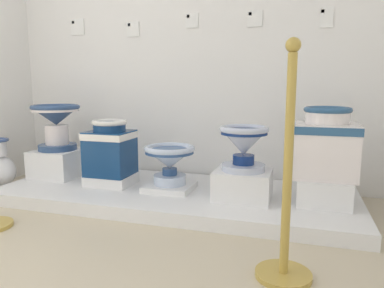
# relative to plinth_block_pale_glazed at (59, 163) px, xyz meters

# --- Properties ---
(display_platform) EXTENTS (2.64, 1.00, 0.09)m
(display_platform) POSITION_rel_plinth_block_pale_glazed_xyz_m (1.08, -0.08, -0.16)
(display_platform) COLOR white
(display_platform) RESTS_ON ground_plane
(plinth_block_pale_glazed) EXTENTS (0.37, 0.38, 0.23)m
(plinth_block_pale_glazed) POSITION_rel_plinth_block_pale_glazed_xyz_m (0.00, 0.00, 0.00)
(plinth_block_pale_glazed) COLOR white
(plinth_block_pale_glazed) RESTS_ON display_platform
(antique_toilet_pale_glazed) EXTENTS (0.40, 0.40, 0.38)m
(antique_toilet_pale_glazed) POSITION_rel_plinth_block_pale_glazed_xyz_m (0.00, 0.00, 0.37)
(antique_toilet_pale_glazed) COLOR #2F4A78
(antique_toilet_pale_glazed) RESTS_ON plinth_block_pale_glazed
(plinth_block_slender_white) EXTENTS (0.35, 0.29, 0.08)m
(plinth_block_slender_white) POSITION_rel_plinth_block_pale_glazed_xyz_m (0.56, -0.10, -0.08)
(plinth_block_slender_white) COLOR white
(plinth_block_slender_white) RESTS_ON display_platform
(antique_toilet_slender_white) EXTENTS (0.34, 0.31, 0.43)m
(antique_toilet_slender_white) POSITION_rel_plinth_block_pale_glazed_xyz_m (0.56, -0.10, 0.18)
(antique_toilet_slender_white) COLOR navy
(antique_toilet_slender_white) RESTS_ON plinth_block_slender_white
(plinth_block_leftmost) EXTENTS (0.34, 0.33, 0.04)m
(plinth_block_leftmost) POSITION_rel_plinth_block_pale_glazed_xyz_m (1.06, -0.11, -0.09)
(plinth_block_leftmost) COLOR white
(plinth_block_leftmost) RESTS_ON display_platform
(antique_toilet_leftmost) EXTENTS (0.38, 0.38, 0.29)m
(antique_toilet_leftmost) POSITION_rel_plinth_block_pale_glazed_xyz_m (1.06, -0.11, 0.12)
(antique_toilet_leftmost) COLOR silver
(antique_toilet_leftmost) RESTS_ON plinth_block_leftmost
(plinth_block_rightmost) EXTENTS (0.38, 0.34, 0.20)m
(plinth_block_rightmost) POSITION_rel_plinth_block_pale_glazed_xyz_m (1.61, -0.16, -0.02)
(plinth_block_rightmost) COLOR white
(plinth_block_rightmost) RESTS_ON display_platform
(antique_toilet_rightmost) EXTENTS (0.33, 0.33, 0.30)m
(antique_toilet_rightmost) POSITION_rel_plinth_block_pale_glazed_xyz_m (1.61, -0.16, 0.27)
(antique_toilet_rightmost) COLOR silver
(antique_toilet_rightmost) RESTS_ON plinth_block_rightmost
(plinth_block_central_ornate) EXTENTS (0.33, 0.38, 0.17)m
(plinth_block_central_ornate) POSITION_rel_plinth_block_pale_glazed_xyz_m (2.13, -0.09, -0.03)
(plinth_block_central_ornate) COLOR white
(plinth_block_central_ornate) RESTS_ON display_platform
(antique_toilet_central_ornate) EXTENTS (0.40, 0.33, 0.46)m
(antique_toilet_central_ornate) POSITION_rel_plinth_block_pale_glazed_xyz_m (2.13, -0.09, 0.29)
(antique_toilet_central_ornate) COLOR white
(antique_toilet_central_ornate) RESTS_ON plinth_block_central_ornate
(info_placard_first) EXTENTS (0.14, 0.01, 0.14)m
(info_placard_first) POSITION_rel_plinth_block_pale_glazed_xyz_m (-0.04, 0.43, 1.19)
(info_placard_first) COLOR white
(info_placard_second) EXTENTS (0.12, 0.01, 0.13)m
(info_placard_second) POSITION_rel_plinth_block_pale_glazed_xyz_m (0.52, 0.43, 1.15)
(info_placard_second) COLOR white
(info_placard_third) EXTENTS (0.10, 0.01, 0.12)m
(info_placard_third) POSITION_rel_plinth_block_pale_glazed_xyz_m (1.06, 0.43, 1.19)
(info_placard_third) COLOR white
(info_placard_fourth) EXTENTS (0.12, 0.01, 0.13)m
(info_placard_fourth) POSITION_rel_plinth_block_pale_glazed_xyz_m (1.58, 0.43, 1.18)
(info_placard_fourth) COLOR white
(info_placard_fifth) EXTENTS (0.09, 0.01, 0.15)m
(info_placard_fifth) POSITION_rel_plinth_block_pale_glazed_xyz_m (2.12, 0.43, 1.16)
(info_placard_fifth) COLOR white
(stanchion_post_near_right) EXTENTS (0.26, 0.26, 1.06)m
(stanchion_post_near_right) POSITION_rel_plinth_block_pale_glazed_xyz_m (1.93, -0.97, 0.11)
(stanchion_post_near_right) COLOR #B89740
(stanchion_post_near_right) RESTS_ON ground_plane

